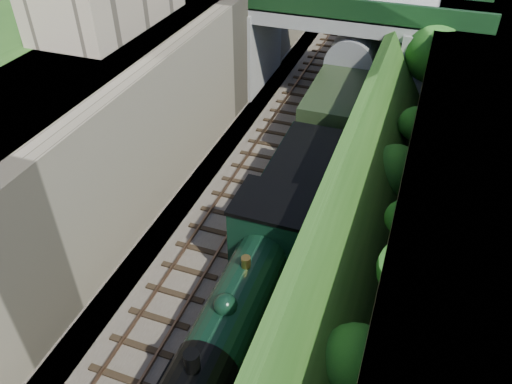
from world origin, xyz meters
TOP-DOWN VIEW (x-y plane):
  - trackbed at (0.00, 20.00)m, footprint 10.00×90.00m
  - retaining_wall at (-5.50, 20.00)m, footprint 1.00×90.00m
  - street_plateau_left at (-9.00, 20.00)m, footprint 6.00×90.00m
  - street_plateau_right at (9.50, 20.00)m, footprint 8.00×90.00m
  - embankment_slope at (5.03, 17.54)m, footprint 4.68×90.00m
  - track_left at (-2.00, 20.00)m, footprint 2.50×90.00m
  - track_right at (1.20, 20.00)m, footprint 2.50×90.00m
  - road_bridge at (0.94, 24.00)m, footprint 16.00×6.40m
  - tree at (5.91, 21.84)m, footprint 3.60×3.80m
  - locomotive at (1.20, 4.06)m, footprint 3.10×10.22m
  - tender at (1.20, 11.42)m, footprint 2.70×6.00m
  - coach_front at (1.20, 24.02)m, footprint 2.90×18.00m

SIDE VIEW (x-z plane):
  - trackbed at x=0.00m, z-range 0.00..0.20m
  - track_left at x=-2.00m, z-range 0.15..0.35m
  - track_right at x=1.20m, z-range 0.15..0.35m
  - tender at x=1.20m, z-range 0.09..3.14m
  - locomotive at x=1.20m, z-range -0.02..3.81m
  - coach_front at x=1.20m, z-range 0.20..3.90m
  - embankment_slope at x=5.03m, z-range -0.45..6.04m
  - street_plateau_right at x=9.50m, z-range 0.00..6.25m
  - retaining_wall at x=-5.50m, z-range 0.00..7.00m
  - street_plateau_left at x=-9.00m, z-range 0.00..7.00m
  - road_bridge at x=0.94m, z-range 0.45..7.70m
  - tree at x=5.91m, z-range 1.35..7.95m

